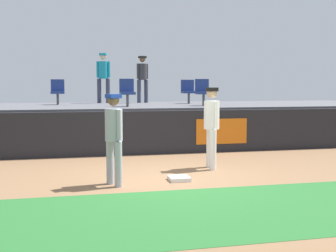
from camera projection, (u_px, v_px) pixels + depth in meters
ground_plane at (164, 179)px, 8.70m from camera, size 60.00×60.00×0.00m
grass_foreground_strip at (198, 212)px, 6.45m from camera, size 18.00×2.80×0.01m
first_base at (179, 178)px, 8.61m from camera, size 0.40×0.40×0.08m
player_fielder_home at (212, 122)px, 9.77m from camera, size 0.39×0.56×1.84m
player_runner_visitor at (114, 133)px, 8.10m from camera, size 0.43×0.45×1.73m
field_wall at (139, 133)px, 11.83m from camera, size 18.00×0.26×1.19m
bleacher_platform at (127, 124)px, 14.32m from camera, size 18.00×4.80×1.25m
seat_front_right at (203, 91)px, 13.62m from camera, size 0.44×0.44×0.84m
seat_front_center at (127, 91)px, 13.09m from camera, size 0.44×0.44×0.84m
seat_back_left at (58, 90)px, 14.38m from camera, size 0.44×0.44×0.84m
seat_back_right at (188, 90)px, 15.37m from camera, size 0.47×0.44×0.84m
spectator_hooded at (103, 74)px, 15.67m from camera, size 0.49×0.42×1.79m
spectator_capped at (142, 76)px, 15.87m from camera, size 0.45×0.42×1.71m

